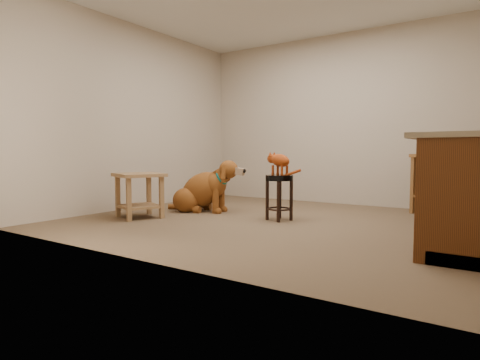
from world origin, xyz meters
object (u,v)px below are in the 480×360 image
Objects in this scene: wood_stool at (433,183)px; tabby_kitten at (279,161)px; padded_stool at (279,188)px; side_table at (139,188)px; golden_retriever at (203,191)px.

tabby_kitten reaches higher than wood_stool.
wood_stool is 1.63× the size of tabby_kitten.
padded_stool is at bearing -133.07° from wood_stool.
wood_stool is 1.14× the size of side_table.
golden_retriever reaches higher than padded_stool.
side_table is 1.72m from tabby_kitten.
side_table is 0.90m from golden_retriever.
golden_retriever is (-2.60, -1.47, -0.13)m from wood_stool.
golden_retriever is 2.43× the size of tabby_kitten.
side_table is at bearing -131.89° from tabby_kitten.
wood_stool is at bearing 66.88° from tabby_kitten.
wood_stool is (1.42, 1.52, 0.03)m from padded_stool.
padded_stool is at bearing 27.56° from side_table.
golden_retriever is at bearing 69.15° from side_table.
wood_stool is at bearing 38.23° from side_table.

